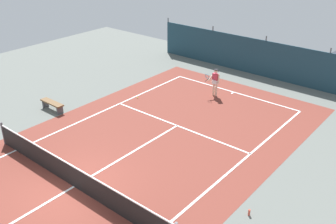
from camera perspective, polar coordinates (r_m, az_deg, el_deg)
The scene contains 8 objects.
ground_plane at distance 15.46m, azimuth -13.78°, elevation -10.73°, with size 36.00×36.00×0.00m, color slate.
court_surface at distance 15.46m, azimuth -13.78°, elevation -10.72°, with size 11.02×26.60×0.01m.
tennis_net at distance 15.17m, azimuth -13.99°, elevation -9.19°, with size 10.12×0.10×1.10m.
back_fence at distance 26.50m, azimuth 14.39°, elevation 6.86°, with size 16.30×0.98×2.70m.
tennis_player at distance 22.35m, azimuth 7.03°, elevation 4.69°, with size 0.77×0.71×1.64m.
tennis_ball_near_player at distance 22.28m, azimuth -4.57°, elevation 2.14°, with size 0.07×0.07×0.07m, color #CCDB33.
courtside_bench at distance 21.55m, azimuth -16.86°, elevation 1.16°, with size 1.60×0.40×0.49m.
water_bottle at distance 13.99m, azimuth 11.98°, elevation -14.42°, with size 0.08×0.08×0.24m, color #D84C38.
Camera 1 is at (10.40, -6.91, 9.12)m, focal length 40.95 mm.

